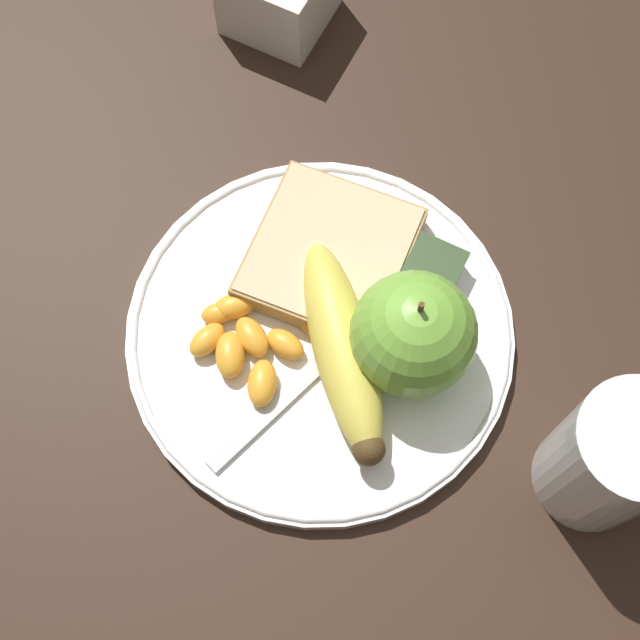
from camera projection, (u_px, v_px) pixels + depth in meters
The scene contains 17 objects.
ground_plane at pixel (320, 336), 0.63m from camera, with size 3.00×3.00×0.00m, color #332116.
plate at pixel (320, 332), 0.63m from camera, with size 0.27×0.27×0.01m.
juice_glass at pixel (610, 460), 0.55m from camera, with size 0.07×0.07×0.11m.
apple at pixel (413, 334), 0.58m from camera, with size 0.08×0.08×0.09m.
banana at pixel (343, 350), 0.60m from camera, with size 0.15×0.13×0.04m.
bread_slice at pixel (330, 255), 0.63m from camera, with size 0.12×0.12×0.02m.
fork at pixel (328, 354), 0.61m from camera, with size 0.18×0.08×0.00m.
jam_packet at pixel (431, 275), 0.63m from camera, with size 0.05×0.04×0.02m.
orange_segment_0 at pixel (207, 340), 0.61m from camera, with size 0.03×0.03×0.02m.
orange_segment_1 at pixel (219, 313), 0.62m from camera, with size 0.03×0.03×0.01m.
orange_segment_2 at pixel (252, 337), 0.61m from camera, with size 0.03×0.04×0.02m.
orange_segment_3 at pixel (315, 325), 0.62m from camera, with size 0.02×0.03×0.02m.
orange_segment_4 at pixel (320, 309), 0.62m from camera, with size 0.03×0.03×0.01m.
orange_segment_5 at pixel (234, 306), 0.62m from camera, with size 0.03×0.03×0.02m.
orange_segment_6 at pixel (230, 355), 0.61m from camera, with size 0.04×0.03×0.02m.
orange_segment_7 at pixel (262, 383), 0.60m from camera, with size 0.04×0.03×0.02m.
orange_segment_8 at pixel (286, 344), 0.61m from camera, with size 0.02×0.03×0.02m.
Camera 1 is at (-0.20, -0.10, 0.59)m, focal length 50.00 mm.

